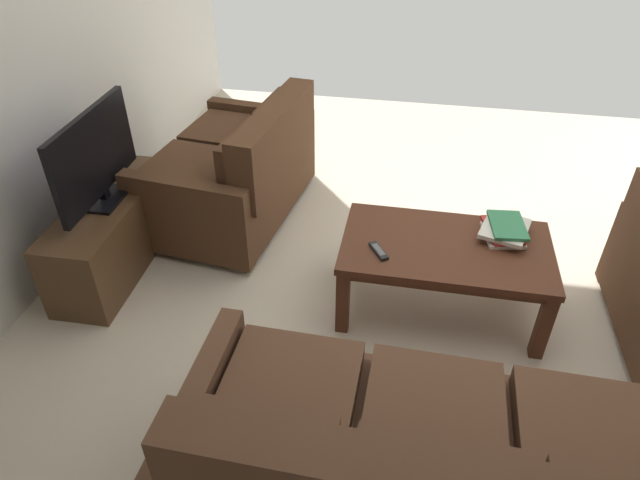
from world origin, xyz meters
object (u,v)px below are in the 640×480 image
(flat_tv, at_px, (95,157))
(book_stack, at_px, (504,229))
(sofa_main, at_px, (428,476))
(tv_stand, at_px, (114,232))
(coffee_table, at_px, (445,254))
(tv_remote, at_px, (379,251))
(loveseat_near, at_px, (237,171))

(flat_tv, height_order, book_stack, flat_tv)
(sofa_main, distance_m, tv_stand, 2.44)
(coffee_table, distance_m, tv_remote, 0.40)
(tv_stand, relative_size, book_stack, 3.35)
(loveseat_near, bearing_deg, coffee_table, 152.91)
(coffee_table, relative_size, book_stack, 3.31)
(flat_tv, bearing_deg, loveseat_near, -130.89)
(tv_stand, height_order, tv_remote, same)
(sofa_main, height_order, flat_tv, flat_tv)
(sofa_main, distance_m, flat_tv, 2.47)
(tv_stand, distance_m, tv_remote, 1.71)
(sofa_main, relative_size, tv_remote, 12.18)
(flat_tv, relative_size, tv_remote, 5.38)
(loveseat_near, xyz_separation_m, flat_tv, (0.60, 0.69, 0.41))
(flat_tv, bearing_deg, tv_remote, 173.60)
(tv_stand, xyz_separation_m, tv_remote, (-1.69, 0.19, 0.23))
(sofa_main, distance_m, coffee_table, 1.34)
(book_stack, relative_size, tv_remote, 2.19)
(loveseat_near, bearing_deg, sofa_main, 123.85)
(coffee_table, distance_m, tv_stand, 2.06)
(flat_tv, relative_size, book_stack, 2.46)
(tv_stand, distance_m, flat_tv, 0.53)
(coffee_table, height_order, flat_tv, flat_tv)
(coffee_table, relative_size, tv_stand, 0.99)
(coffee_table, bearing_deg, loveseat_near, -27.09)
(tv_remote, bearing_deg, flat_tv, -6.40)
(sofa_main, height_order, loveseat_near, loveseat_near)
(tv_remote, bearing_deg, sofa_main, 104.56)
(sofa_main, xyz_separation_m, tv_stand, (2.00, -1.39, -0.12))
(tv_remote, bearing_deg, coffee_table, -158.83)
(tv_remote, bearing_deg, loveseat_near, -39.10)
(sofa_main, distance_m, tv_remote, 1.25)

